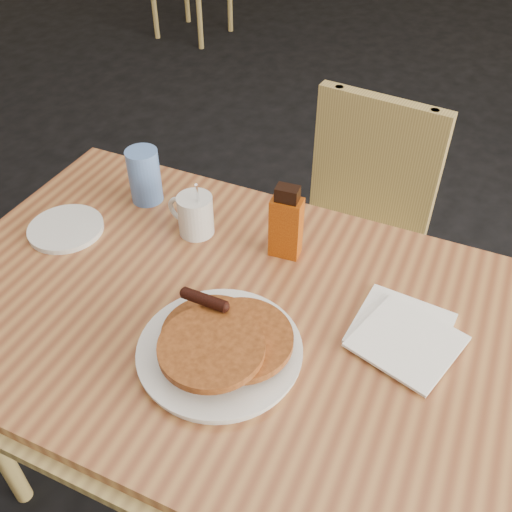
{
  "coord_description": "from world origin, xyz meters",
  "views": [
    {
      "loc": [
        0.4,
        -0.66,
        1.53
      ],
      "look_at": [
        -0.0,
        0.03,
        0.82
      ],
      "focal_mm": 40.0,
      "sensor_mm": 36.0,
      "label": 1
    }
  ],
  "objects_px": {
    "main_table": "(215,319)",
    "chair_main_far": "(358,216)",
    "coffee_mug": "(195,214)",
    "syrup_bottle": "(286,224)",
    "blue_tumbler": "(145,176)",
    "pancake_plate": "(220,345)"
  },
  "relations": [
    {
      "from": "main_table",
      "to": "chair_main_far",
      "type": "xyz_separation_m",
      "value": [
        0.03,
        0.71,
        -0.21
      ]
    },
    {
      "from": "chair_main_far",
      "to": "coffee_mug",
      "type": "xyz_separation_m",
      "value": [
        -0.18,
        -0.55,
        0.3
      ]
    },
    {
      "from": "coffee_mug",
      "to": "syrup_bottle",
      "type": "relative_size",
      "value": 0.86
    },
    {
      "from": "coffee_mug",
      "to": "blue_tumbler",
      "type": "bearing_deg",
      "value": 164.99
    },
    {
      "from": "chair_main_far",
      "to": "syrup_bottle",
      "type": "height_order",
      "value": "syrup_bottle"
    },
    {
      "from": "main_table",
      "to": "syrup_bottle",
      "type": "distance_m",
      "value": 0.23
    },
    {
      "from": "coffee_mug",
      "to": "pancake_plate",
      "type": "bearing_deg",
      "value": -48.84
    },
    {
      "from": "pancake_plate",
      "to": "coffee_mug",
      "type": "distance_m",
      "value": 0.35
    },
    {
      "from": "main_table",
      "to": "syrup_bottle",
      "type": "bearing_deg",
      "value": 76.7
    },
    {
      "from": "coffee_mug",
      "to": "chair_main_far",
      "type": "bearing_deg",
      "value": 70.86
    },
    {
      "from": "blue_tumbler",
      "to": "main_table",
      "type": "bearing_deg",
      "value": -32.55
    },
    {
      "from": "main_table",
      "to": "coffee_mug",
      "type": "distance_m",
      "value": 0.24
    },
    {
      "from": "syrup_bottle",
      "to": "coffee_mug",
      "type": "bearing_deg",
      "value": 179.27
    },
    {
      "from": "coffee_mug",
      "to": "blue_tumbler",
      "type": "distance_m",
      "value": 0.17
    },
    {
      "from": "blue_tumbler",
      "to": "chair_main_far",
      "type": "bearing_deg",
      "value": 55.5
    },
    {
      "from": "pancake_plate",
      "to": "blue_tumbler",
      "type": "height_order",
      "value": "blue_tumbler"
    },
    {
      "from": "pancake_plate",
      "to": "syrup_bottle",
      "type": "distance_m",
      "value": 0.3
    },
    {
      "from": "syrup_bottle",
      "to": "blue_tumbler",
      "type": "bearing_deg",
      "value": 168.28
    },
    {
      "from": "chair_main_far",
      "to": "pancake_plate",
      "type": "distance_m",
      "value": 0.85
    },
    {
      "from": "main_table",
      "to": "syrup_bottle",
      "type": "relative_size",
      "value": 7.45
    },
    {
      "from": "pancake_plate",
      "to": "main_table",
      "type": "bearing_deg",
      "value": 128.78
    },
    {
      "from": "coffee_mug",
      "to": "syrup_bottle",
      "type": "xyz_separation_m",
      "value": [
        0.2,
        0.03,
        0.03
      ]
    }
  ]
}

